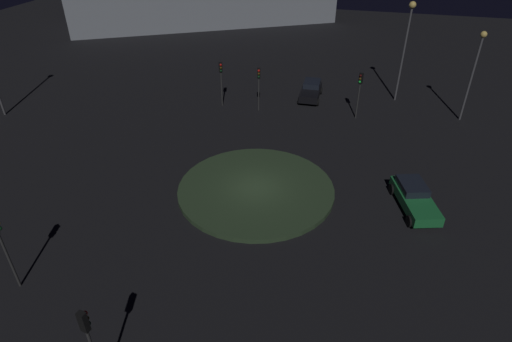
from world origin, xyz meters
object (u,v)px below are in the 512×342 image
(traffic_light_east, at_px, (259,81))
(traffic_light_southeast, at_px, (360,87))
(traffic_light_northeast, at_px, (221,75))
(traffic_light_northwest, at_px, (1,238))
(car_green, at_px, (414,197))
(streetlamp_southeast_near, at_px, (407,35))
(traffic_light_west, at_px, (89,336))
(streetlamp_southeast, at_px, (475,64))
(car_black, at_px, (311,91))

(traffic_light_east, xyz_separation_m, traffic_light_southeast, (0.57, -8.67, 0.09))
(traffic_light_northeast, height_order, traffic_light_northwest, traffic_light_northwest)
(traffic_light_southeast, xyz_separation_m, traffic_light_northwest, (-23.80, 15.01, 0.18))
(car_green, bearing_deg, traffic_light_southeast, -178.11)
(traffic_light_northwest, relative_size, streetlamp_southeast_near, 0.49)
(traffic_light_west, xyz_separation_m, streetlamp_southeast_near, (32.43, -11.57, 3.10))
(traffic_light_northeast, bearing_deg, streetlamp_southeast, 69.03)
(streetlamp_southeast, bearing_deg, traffic_light_northeast, 96.38)
(car_black, height_order, traffic_light_northwest, traffic_light_northwest)
(car_green, height_order, traffic_light_southeast, traffic_light_southeast)
(car_green, height_order, traffic_light_northeast, traffic_light_northeast)
(traffic_light_east, xyz_separation_m, traffic_light_northwest, (-23.22, 6.34, 0.27))
(traffic_light_west, height_order, traffic_light_northeast, traffic_light_west)
(traffic_light_southeast, height_order, traffic_light_northwest, traffic_light_northwest)
(traffic_light_northeast, bearing_deg, traffic_light_southeast, 64.27)
(car_green, distance_m, traffic_light_southeast, 13.08)
(traffic_light_southeast, relative_size, traffic_light_northwest, 0.94)
(car_green, distance_m, traffic_light_northwest, 22.56)
(traffic_light_southeast, distance_m, streetlamp_southeast_near, 6.96)
(car_green, xyz_separation_m, car_black, (15.68, 8.71, 0.00))
(car_black, height_order, traffic_light_east, traffic_light_east)
(car_green, height_order, streetlamp_southeast_near, streetlamp_southeast_near)
(traffic_light_northwest, bearing_deg, car_black, 19.65)
(traffic_light_west, height_order, streetlamp_southeast, streetlamp_southeast)
(traffic_light_southeast, bearing_deg, car_black, -103.97)
(traffic_light_east, height_order, streetlamp_southeast, streetlamp_southeast)
(car_black, relative_size, traffic_light_northwest, 0.95)
(streetlamp_southeast, xyz_separation_m, streetlamp_southeast_near, (3.09, 5.43, 1.20))
(traffic_light_east, xyz_separation_m, streetlamp_southeast_near, (5.68, -12.10, 3.35))
(car_green, relative_size, traffic_light_west, 1.12)
(traffic_light_northeast, relative_size, traffic_light_northwest, 0.94)
(traffic_light_east, distance_m, traffic_light_southeast, 8.69)
(traffic_light_west, bearing_deg, traffic_light_northwest, 72.48)
(traffic_light_east, bearing_deg, car_black, 120.75)
(traffic_light_southeast, distance_m, traffic_light_northeast, 12.23)
(traffic_light_southeast, bearing_deg, traffic_light_west, 7.11)
(car_black, height_order, streetlamp_southeast_near, streetlamp_southeast_near)
(traffic_light_west, distance_m, streetlamp_southeast_near, 34.57)
(car_black, relative_size, traffic_light_northeast, 1.01)
(car_black, bearing_deg, traffic_light_east, -46.95)
(car_black, xyz_separation_m, traffic_light_west, (-30.80, 3.64, 2.31))
(car_green, bearing_deg, traffic_light_east, -149.21)
(traffic_light_northeast, relative_size, streetlamp_southeast_near, 0.46)
(traffic_light_northeast, bearing_deg, traffic_light_east, 58.98)
(car_green, height_order, streetlamp_southeast, streetlamp_southeast)
(car_black, distance_m, traffic_light_west, 31.10)
(traffic_light_northwest, height_order, streetlamp_southeast, streetlamp_southeast)
(traffic_light_northwest, bearing_deg, streetlamp_southeast_near, 8.17)
(traffic_light_west, relative_size, traffic_light_northwest, 0.99)
(traffic_light_east, distance_m, streetlamp_southeast, 17.85)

